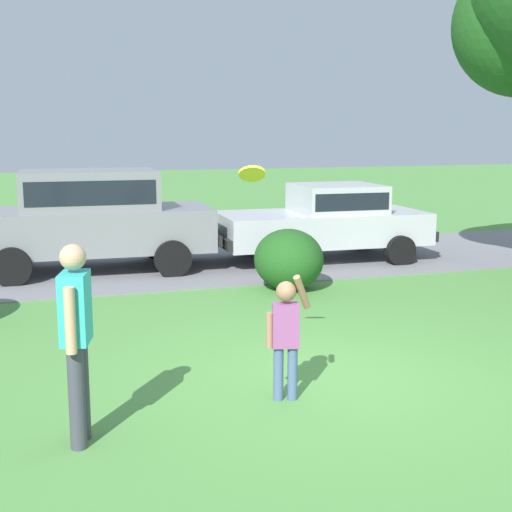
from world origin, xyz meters
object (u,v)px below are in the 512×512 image
(parked_sedan, at_px, (326,219))
(adult_onlooker, at_px, (76,333))
(child_thrower, at_px, (286,330))
(frisbee, at_px, (252,174))
(parked_suv, at_px, (90,215))

(parked_sedan, distance_m, adult_onlooker, 9.14)
(child_thrower, bearing_deg, frisbee, 100.70)
(adult_onlooker, bearing_deg, frisbee, 30.06)
(parked_suv, xyz_separation_m, child_thrower, (1.30, -7.20, -0.36))
(frisbee, bearing_deg, adult_onlooker, -149.94)
(frisbee, bearing_deg, parked_sedan, 60.39)
(parked_sedan, height_order, adult_onlooker, adult_onlooker)
(parked_suv, bearing_deg, frisbee, -79.85)
(adult_onlooker, bearing_deg, parked_sedan, 53.47)
(parked_sedan, distance_m, frisbee, 7.32)
(frisbee, relative_size, adult_onlooker, 0.18)
(child_thrower, xyz_separation_m, frisbee, (-0.13, 0.69, 1.50))
(parked_suv, height_order, frisbee, frisbee)
(parked_sedan, xyz_separation_m, adult_onlooker, (-5.44, -7.34, 0.13))
(child_thrower, distance_m, frisbee, 1.65)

